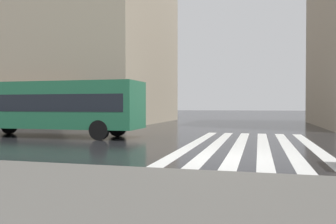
% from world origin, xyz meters
% --- Properties ---
extents(ground_plane, '(220.00, 220.00, 0.00)m').
position_xyz_m(ground_plane, '(0.00, 0.00, 0.00)').
color(ground_plane, black).
extents(zebra_crossing, '(13.00, 5.50, 0.01)m').
position_xyz_m(zebra_crossing, '(4.00, -0.67, 0.00)').
color(zebra_crossing, silver).
rests_on(zebra_crossing, ground_plane).
extents(haussmann_block_mid, '(18.07, 24.53, 23.48)m').
position_xyz_m(haussmann_block_mid, '(20.93, 20.80, 11.50)').
color(haussmann_block_mid, tan).
rests_on(haussmann_block_mid, ground_plane).
extents(city_bus, '(2.60, 11.00, 3.00)m').
position_xyz_m(city_bus, '(5.50, 10.55, 1.76)').
color(city_bus, '#236B47').
rests_on(city_bus, ground_plane).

